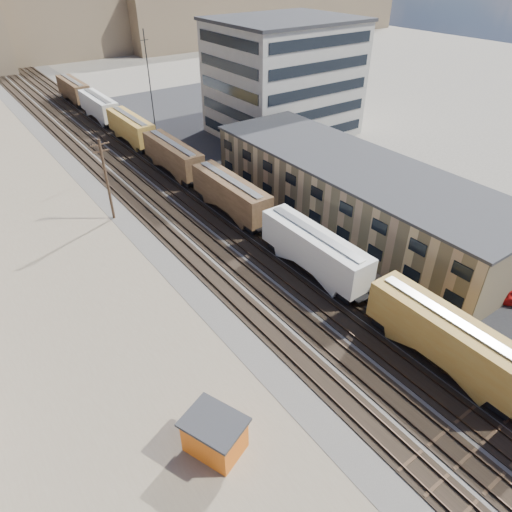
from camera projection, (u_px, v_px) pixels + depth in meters
ground at (456, 423)px, 31.84m from camera, size 300.00×300.00×0.00m
ballast_bed at (150, 179)px, 65.45m from camera, size 18.00×200.00×0.06m
dirt_yard at (19, 256)px, 49.06m from camera, size 24.00×180.00×0.03m
asphalt_lot at (335, 177)px, 66.00m from camera, size 26.00×120.00×0.04m
rail_tracks at (147, 179)px, 65.13m from camera, size 11.40×200.00×0.24m
freight_train at (199, 173)px, 60.47m from camera, size 3.00×119.74×4.46m
warehouse at (354, 192)px, 53.84m from camera, size 12.40×40.40×7.25m
office_tower at (283, 78)px, 77.11m from camera, size 22.60×18.60×18.45m
utility_pole_north at (106, 178)px, 53.00m from camera, size 2.20×0.32×10.00m
radio_mast at (151, 92)px, 69.97m from camera, size 1.20×0.16×18.00m
maintenance_shed at (215, 435)px, 29.44m from camera, size 4.24×4.72×2.84m
parked_car_red at (511, 295)px, 42.25m from camera, size 4.61×5.00×1.66m
parked_car_blue at (260, 137)px, 77.79m from camera, size 5.94×5.51×1.55m
parked_car_far at (307, 145)px, 74.31m from camera, size 2.50×5.08×1.67m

